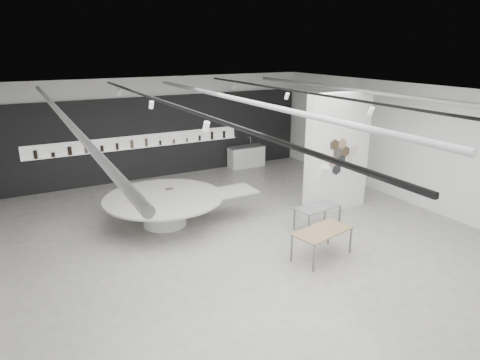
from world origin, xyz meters
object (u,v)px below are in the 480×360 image
sample_table_stone (318,208)px  kitchen_counter (246,156)px  display_island (167,206)px  sample_table_wood (322,232)px  partition_column (337,153)px

sample_table_stone → kitchen_counter: (1.36, 6.51, -0.16)m
display_island → sample_table_stone: bearing=-33.0°
sample_table_wood → kitchen_counter: kitchen_counter is taller
partition_column → display_island: size_ratio=0.83×
partition_column → sample_table_wood: size_ratio=2.22×
kitchen_counter → partition_column: bearing=-89.7°
partition_column → kitchen_counter: partition_column is taller
sample_table_wood → sample_table_stone: bearing=55.5°
display_island → kitchen_counter: 6.53m
partition_column → kitchen_counter: size_ratio=2.31×
partition_column → sample_table_wood: bearing=-135.1°
partition_column → display_island: partition_column is taller
sample_table_stone → partition_column: bearing=34.6°
display_island → partition_column: bearing=-14.9°
partition_column → sample_table_stone: 2.13m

